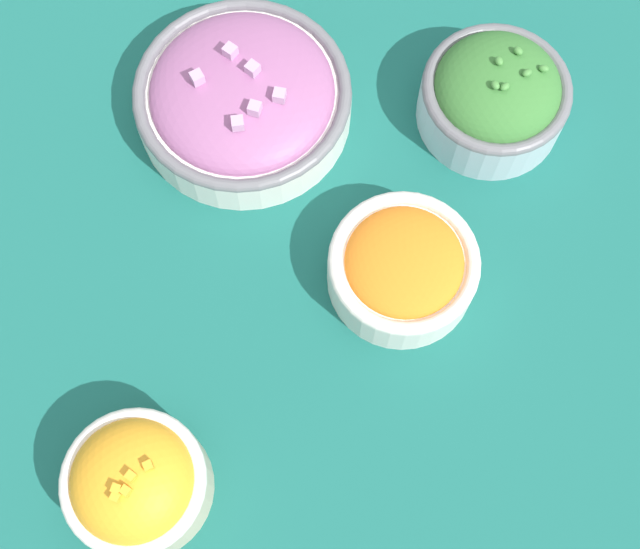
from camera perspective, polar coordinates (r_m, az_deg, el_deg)
ground_plane at (r=0.77m, az=0.00°, el=-0.74°), size 3.00×3.00×0.00m
bowl_broccoli at (r=0.82m, az=10.87°, el=11.20°), size 0.13×0.13×0.08m
bowl_carrots at (r=0.74m, az=5.05°, el=0.48°), size 0.13×0.13×0.06m
bowl_red_onion at (r=0.81m, az=-5.22°, el=11.23°), size 0.19×0.19×0.07m
bowl_squash at (r=0.71m, az=-11.99°, el=-12.91°), size 0.11×0.11×0.09m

